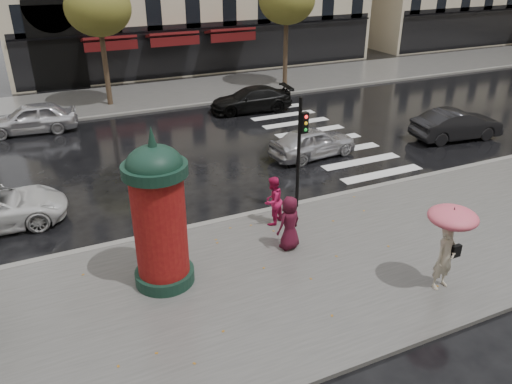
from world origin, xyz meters
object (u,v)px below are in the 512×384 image
traffic_light (300,144)px  car_black (251,99)px  woman_umbrella (449,235)px  car_silver (313,142)px  woman_red (273,201)px  car_darkgrey (457,125)px  man_burgundy (289,223)px  morris_column (159,212)px  car_far_silver (31,118)px

traffic_light → car_black: traffic_light is taller
woman_umbrella → car_black: 16.62m
woman_umbrella → car_silver: bearing=79.6°
woman_red → car_darkgrey: size_ratio=0.38×
car_silver → car_darkgrey: (7.11, -0.86, 0.04)m
woman_red → man_burgundy: bearing=50.6°
car_silver → traffic_light: bearing=138.3°
morris_column → traffic_light: (5.15, 2.16, 0.25)m
woman_umbrella → car_far_silver: 19.75m
morris_column → traffic_light: morris_column is taller
woman_red → car_far_silver: woman_red is taller
woman_red → morris_column: size_ratio=0.37×
car_silver → man_burgundy: bearing=138.7°
man_burgundy → morris_column: (-3.70, -0.08, 1.22)m
woman_umbrella → morris_column: (-6.36, 3.19, 0.50)m
woman_umbrella → car_darkgrey: (8.82, 8.49, -0.96)m
woman_red → morris_column: bearing=-9.9°
car_darkgrey → car_far_silver: (-17.70, 9.13, 0.02)m
morris_column → woman_red: bearing=21.8°
woman_red → car_darkgrey: 11.89m
woman_umbrella → car_far_silver: woman_umbrella is taller
man_burgundy → car_far_silver: (-6.22, 14.35, -0.22)m
woman_umbrella → car_far_silver: bearing=116.8°
car_silver → car_darkgrey: bearing=-102.5°
car_darkgrey → morris_column: bearing=115.9°
woman_umbrella → morris_column: size_ratio=0.55×
woman_umbrella → car_silver: size_ratio=0.61×
traffic_light → woman_umbrella: bearing=-77.3°
man_burgundy → morris_column: 3.89m
woman_umbrella → car_darkgrey: bearing=43.9°
woman_umbrella → woman_red: 5.40m
woman_red → man_burgundy: 1.49m
car_silver → car_far_silver: (-10.60, 8.27, 0.06)m
car_silver → car_black: (0.32, 7.11, -0.00)m
car_black → car_far_silver: car_far_silver is taller
morris_column → car_darkgrey: morris_column is taller
car_darkgrey → traffic_light: bearing=114.1°
traffic_light → car_far_silver: 14.57m
woman_umbrella → car_far_silver: size_ratio=0.56×
car_darkgrey → car_black: bearing=47.0°
woman_umbrella → car_black: size_ratio=0.52×
man_burgundy → car_darkgrey: bearing=-172.9°
woman_red → car_far_silver: bearing=-95.2°
woman_red → car_black: bearing=-142.7°
woman_umbrella → car_darkgrey: woman_umbrella is taller
traffic_light → man_burgundy: bearing=-125.0°
man_burgundy → car_silver: (4.37, 6.08, -0.28)m
man_burgundy → car_far_silver: man_burgundy is taller
woman_red → man_burgundy: (-0.20, -1.48, 0.02)m
car_silver → car_black: 7.12m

